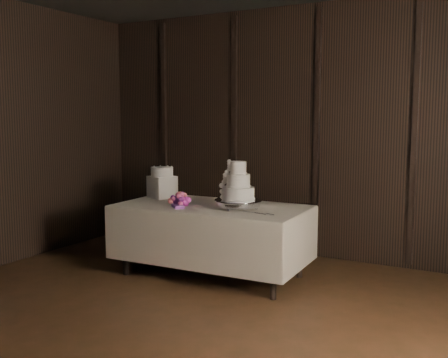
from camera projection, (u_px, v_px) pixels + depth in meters
room at (125, 148)px, 3.16m from camera, size 6.08×7.08×3.08m
display_table at (212, 238)px, 5.53m from camera, size 2.03×1.12×0.76m
cake_stand at (238, 204)px, 5.31m from camera, size 0.50×0.50×0.09m
wedding_cake at (235, 185)px, 5.29m from camera, size 0.37×0.33×0.39m
bouquet at (180, 200)px, 5.48m from camera, size 0.46×0.47×0.18m
box_pedestal at (162, 187)px, 6.02m from camera, size 0.34×0.34×0.25m
small_cake at (162, 172)px, 5.99m from camera, size 0.33×0.33×0.10m
cake_knife at (254, 213)px, 5.05m from camera, size 0.37×0.10×0.01m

